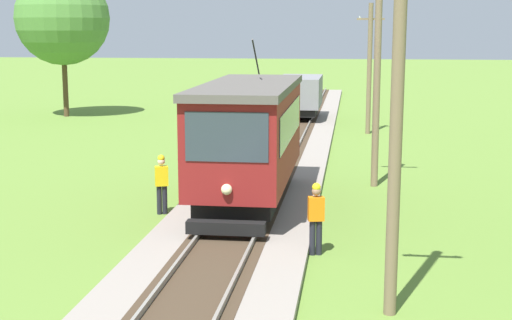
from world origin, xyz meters
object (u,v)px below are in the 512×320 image
second_worker (162,181)px  utility_pole_far (369,67)px  freight_car (300,95)px  gravel_pile (209,116)px  red_tram (249,137)px  utility_pole_mid (377,73)px  tree_left_near (62,18)px  track_worker (316,215)px  utility_pole_near_tram (397,93)px

second_worker → utility_pole_far: bearing=141.5°
freight_car → gravel_pile: bearing=-153.1°
red_tram → utility_pole_far: size_ratio=1.28×
utility_pole_mid → tree_left_near: size_ratio=0.86×
tree_left_near → freight_car: bearing=-2.4°
utility_pole_mid → track_worker: (-1.61, -8.39, -2.92)m
utility_pole_far → track_worker: bearing=-94.3°
freight_car → tree_left_near: size_ratio=0.58×
freight_car → utility_pole_near_tram: utility_pole_near_tram is taller
second_worker → tree_left_near: (-12.19, 23.49, 5.04)m
track_worker → tree_left_near: size_ratio=0.20×
utility_pole_near_tram → utility_pole_mid: 12.23m
utility_pole_far → tree_left_near: size_ratio=0.75×
utility_pole_mid → utility_pole_far: (0.00, 13.03, -0.47)m
second_worker → utility_pole_near_tram: bearing=21.8°
utility_pole_near_tram → utility_pole_mid: bearing=90.0°
gravel_pile → track_worker: bearing=-73.1°
red_tram → tree_left_near: (-14.63, 22.40, 3.83)m
track_worker → tree_left_near: tree_left_near is taller
utility_pole_near_tram → track_worker: bearing=112.8°
gravel_pile → second_worker: size_ratio=1.18×
track_worker → second_worker: bearing=-138.6°
freight_car → utility_pole_mid: utility_pole_mid is taller
red_tram → utility_pole_near_tram: 9.48m
red_tram → freight_car: 21.80m
freight_car → tree_left_near: tree_left_near is taller
freight_car → utility_pole_mid: 18.52m
utility_pole_far → utility_pole_near_tram: bearing=-90.0°
utility_pole_near_tram → gravel_pile: utility_pole_near_tram is taller
tree_left_near → utility_pole_far: bearing=-16.7°
tree_left_near → utility_pole_near_tram: bearing=-59.0°
utility_pole_far → track_worker: 21.61m
tree_left_near → gravel_pile: bearing=-17.9°
gravel_pile → track_worker: (7.23, -23.82, 0.48)m
red_tram → track_worker: size_ratio=4.79×
red_tram → track_worker: bearing=-63.5°
freight_car → utility_pole_far: size_ratio=0.78×
utility_pole_far → utility_pole_mid: bearing=-90.0°
freight_car → utility_pole_near_tram: (3.88, -30.19, 2.72)m
track_worker → red_tram: bearing=-165.9°
utility_pole_mid → utility_pole_near_tram: bearing=-90.0°
utility_pole_far → second_worker: utility_pole_far is taller
utility_pole_near_tram → utility_pole_far: (0.00, 25.26, -0.84)m
red_tram → track_worker: red_tram is taller
freight_car → track_worker: size_ratio=2.91×
utility_pole_mid → track_worker: utility_pole_mid is taller
utility_pole_far → tree_left_near: tree_left_near is taller
red_tram → gravel_pile: red_tram is taller
freight_car → utility_pole_near_tram: 30.56m
utility_pole_far → gravel_pile: size_ratio=3.18×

